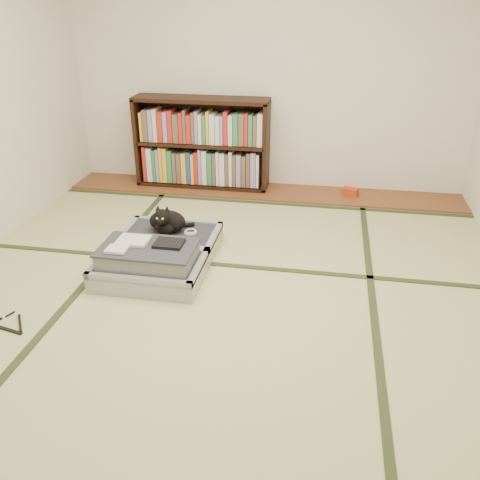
# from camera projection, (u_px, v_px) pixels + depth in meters

# --- Properties ---
(floor) EXTENTS (4.50, 4.50, 0.00)m
(floor) POSITION_uv_depth(u_px,v_px,m) (224.00, 294.00, 3.48)
(floor) COLOR #C9C986
(floor) RESTS_ON ground
(wood_strip) EXTENTS (4.00, 0.50, 0.02)m
(wood_strip) POSITION_uv_depth(u_px,v_px,m) (263.00, 191.00, 5.25)
(wood_strip) COLOR brown
(wood_strip) RESTS_ON ground
(red_item) EXTENTS (0.17, 0.14, 0.07)m
(red_item) POSITION_uv_depth(u_px,v_px,m) (350.00, 192.00, 5.12)
(red_item) COLOR red
(red_item) RESTS_ON wood_strip
(room_shell) EXTENTS (4.50, 4.50, 4.50)m
(room_shell) POSITION_uv_depth(u_px,v_px,m) (220.00, 72.00, 2.84)
(room_shell) COLOR white
(room_shell) RESTS_ON ground
(tatami_borders) EXTENTS (4.00, 4.50, 0.01)m
(tatami_borders) POSITION_uv_depth(u_px,v_px,m) (237.00, 260.00, 3.92)
(tatami_borders) COLOR #2D381E
(tatami_borders) RESTS_ON ground
(bookcase) EXTENTS (1.37, 0.31, 0.92)m
(bookcase) POSITION_uv_depth(u_px,v_px,m) (202.00, 145.00, 5.22)
(bookcase) COLOR black
(bookcase) RESTS_ON wood_strip
(suitcase) EXTENTS (0.76, 1.01, 0.30)m
(suitcase) POSITION_uv_depth(u_px,v_px,m) (158.00, 255.00, 3.78)
(suitcase) COLOR #9E9DA2
(suitcase) RESTS_ON floor
(cat) EXTENTS (0.34, 0.34, 0.27)m
(cat) POSITION_uv_depth(u_px,v_px,m) (167.00, 222.00, 3.98)
(cat) COLOR black
(cat) RESTS_ON suitcase
(cable_coil) EXTENTS (0.10, 0.10, 0.03)m
(cable_coil) POSITION_uv_depth(u_px,v_px,m) (190.00, 232.00, 4.02)
(cable_coil) COLOR white
(cable_coil) RESTS_ON suitcase
(hanger) EXTENTS (0.40, 0.22, 0.01)m
(hanger) POSITION_uv_depth(u_px,v_px,m) (1.00, 323.00, 3.16)
(hanger) COLOR black
(hanger) RESTS_ON floor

